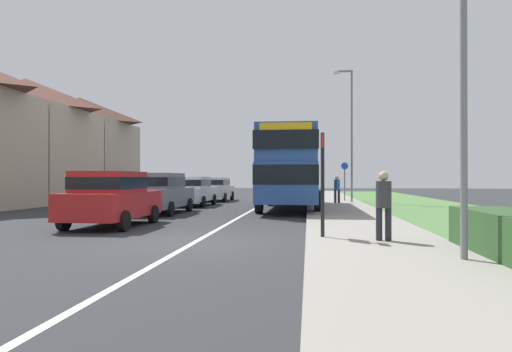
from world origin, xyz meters
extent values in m
plane|color=#2D3033|center=(0.00, 0.00, 0.00)|extent=(120.00, 120.00, 0.00)
cube|color=silver|center=(0.00, 8.00, 0.00)|extent=(0.14, 60.00, 0.01)
cube|color=gray|center=(4.20, 6.00, 0.06)|extent=(3.20, 68.00, 0.12)
cube|color=#517F42|center=(8.50, 6.00, 0.04)|extent=(6.00, 68.00, 0.08)
cube|color=#284C93|center=(1.80, 11.61, 1.32)|extent=(2.50, 9.60, 1.65)
cube|color=#284C93|center=(1.80, 11.61, 2.92)|extent=(2.45, 9.41, 1.55)
cube|color=black|center=(1.80, 11.61, 1.65)|extent=(2.52, 9.65, 0.76)
cube|color=black|center=(1.80, 11.61, 3.00)|extent=(2.52, 9.65, 0.72)
cube|color=gold|center=(1.80, 6.86, 3.42)|extent=(2.00, 0.08, 0.44)
cylinder|color=black|center=(0.55, 14.59, 0.50)|extent=(0.30, 1.00, 1.00)
cylinder|color=black|center=(3.05, 14.59, 0.50)|extent=(0.30, 1.00, 1.00)
cylinder|color=black|center=(0.55, 8.97, 0.50)|extent=(0.30, 1.00, 1.00)
cylinder|color=black|center=(3.05, 8.97, 0.50)|extent=(0.30, 1.00, 1.00)
cube|color=#B21E1E|center=(-3.45, 3.23, 0.69)|extent=(1.84, 3.92, 0.78)
cube|color=#B21E1E|center=(-3.45, 3.03, 1.40)|extent=(1.62, 2.16, 0.64)
cube|color=black|center=(-3.45, 3.03, 1.37)|extent=(1.66, 2.18, 0.36)
cylinder|color=black|center=(-4.35, 4.44, 0.30)|extent=(0.20, 0.60, 0.60)
cylinder|color=black|center=(-2.55, 4.44, 0.30)|extent=(0.20, 0.60, 0.60)
cylinder|color=black|center=(-4.35, 2.01, 0.30)|extent=(0.20, 0.60, 0.60)
cylinder|color=black|center=(-2.55, 2.01, 0.30)|extent=(0.20, 0.60, 0.60)
cube|color=slate|center=(-3.63, 8.41, 0.69)|extent=(1.72, 4.55, 0.79)
cube|color=slate|center=(-3.63, 8.18, 1.41)|extent=(1.52, 2.50, 0.65)
cube|color=black|center=(-3.63, 8.18, 1.38)|extent=(1.55, 2.53, 0.36)
cylinder|color=black|center=(-4.47, 9.82, 0.30)|extent=(0.20, 0.60, 0.60)
cylinder|color=black|center=(-2.78, 9.82, 0.30)|extent=(0.20, 0.60, 0.60)
cylinder|color=black|center=(-4.47, 7.00, 0.30)|extent=(0.20, 0.60, 0.60)
cylinder|color=black|center=(-2.78, 7.00, 0.30)|extent=(0.20, 0.60, 0.60)
cube|color=silver|center=(-3.63, 13.84, 0.66)|extent=(1.71, 4.32, 0.71)
cube|color=silver|center=(-3.63, 13.62, 1.30)|extent=(1.51, 2.38, 0.58)
cube|color=black|center=(-3.63, 13.62, 1.28)|extent=(1.54, 2.40, 0.33)
cylinder|color=black|center=(-4.46, 15.18, 0.30)|extent=(0.20, 0.60, 0.60)
cylinder|color=black|center=(-2.79, 15.18, 0.30)|extent=(0.20, 0.60, 0.60)
cylinder|color=black|center=(-4.46, 12.50, 0.30)|extent=(0.20, 0.60, 0.60)
cylinder|color=black|center=(-2.79, 12.50, 0.30)|extent=(0.20, 0.60, 0.60)
cube|color=#B7B7BC|center=(-3.51, 19.18, 0.65)|extent=(1.76, 4.51, 0.70)
cube|color=#B7B7BC|center=(-3.51, 18.95, 1.28)|extent=(1.55, 2.48, 0.57)
cube|color=black|center=(-3.51, 18.95, 1.25)|extent=(1.58, 2.51, 0.32)
cylinder|color=black|center=(-4.37, 20.58, 0.30)|extent=(0.20, 0.60, 0.60)
cylinder|color=black|center=(-2.65, 20.58, 0.30)|extent=(0.20, 0.60, 0.60)
cylinder|color=black|center=(-4.37, 17.78, 0.30)|extent=(0.20, 0.60, 0.60)
cylinder|color=black|center=(-2.65, 17.78, 0.30)|extent=(0.20, 0.60, 0.60)
cylinder|color=#23232D|center=(4.24, 0.12, 0.42)|extent=(0.14, 0.14, 0.85)
cylinder|color=#23232D|center=(4.44, 0.12, 0.42)|extent=(0.14, 0.14, 0.85)
cylinder|color=#333338|center=(4.34, 0.12, 1.15)|extent=(0.34, 0.34, 0.60)
sphere|color=tan|center=(4.34, 0.12, 1.56)|extent=(0.22, 0.22, 0.22)
cylinder|color=#23232D|center=(4.18, 15.55, 0.42)|extent=(0.14, 0.14, 0.85)
cylinder|color=#23232D|center=(4.38, 15.55, 0.42)|extent=(0.14, 0.14, 0.85)
cylinder|color=#2D599E|center=(4.28, 15.55, 1.15)|extent=(0.34, 0.34, 0.60)
sphere|color=tan|center=(4.28, 15.55, 1.56)|extent=(0.22, 0.22, 0.22)
cylinder|color=black|center=(3.00, 0.61, 1.30)|extent=(0.09, 0.09, 2.60)
cube|color=red|center=(3.00, 0.61, 2.40)|extent=(0.04, 0.44, 0.32)
cube|color=black|center=(3.00, 0.63, 1.55)|extent=(0.06, 0.52, 0.68)
cylinder|color=slate|center=(4.93, 18.45, 1.05)|extent=(0.08, 0.08, 2.10)
cylinder|color=blue|center=(4.93, 18.45, 2.30)|extent=(0.44, 0.03, 0.44)
cylinder|color=slate|center=(5.32, -2.07, 3.28)|extent=(0.12, 0.12, 6.56)
cylinder|color=slate|center=(5.23, 16.93, 3.99)|extent=(0.12, 0.12, 7.98)
cube|color=slate|center=(4.78, 16.93, 7.93)|extent=(0.90, 0.10, 0.10)
cube|color=silver|center=(4.33, 16.93, 7.86)|extent=(0.36, 0.20, 0.14)
cube|color=#C1A88E|center=(-14.86, 15.70, 2.87)|extent=(7.22, 6.43, 5.75)
pyramid|color=brown|center=(-14.86, 15.70, 6.75)|extent=(7.22, 6.43, 2.01)
cube|color=tan|center=(-14.86, 22.26, 2.87)|extent=(7.22, 6.43, 5.75)
pyramid|color=#4C3328|center=(-14.86, 22.26, 6.75)|extent=(7.22, 6.43, 2.01)
camera|label=1|loc=(2.67, -10.07, 1.51)|focal=31.21mm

